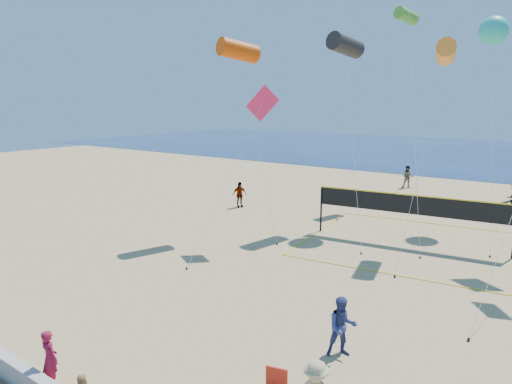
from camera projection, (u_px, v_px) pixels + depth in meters
The scene contains 12 objects.
ground at pixel (203, 377), 12.09m from camera, with size 120.00×120.00×0.00m, color tan.
woman at pixel (50, 359), 11.58m from camera, with size 0.56×0.37×1.54m, color maroon.
bystander_a at pixel (342, 327), 12.97m from camera, with size 0.86×0.67×1.77m, color navy.
far_person_0 at pixel (239, 195), 31.36m from camera, with size 1.03×0.43×1.77m, color gray.
far_person_3 at pixel (408, 177), 38.41m from camera, with size 0.91×0.71×1.87m, color gray.
volleyball_net at pixel (409, 210), 23.10m from camera, with size 10.68×10.55×2.58m.
kite_0 at pixel (238, 51), 24.16m from camera, with size 4.21×2.54×10.47m.
kite_1 at pixel (346, 45), 25.68m from camera, with size 4.25×6.24×10.97m.
kite_2 at pixel (446, 52), 21.76m from camera, with size 1.40×7.03×10.09m.
kite_3 at pixel (260, 110), 22.51m from camera, with size 1.82×5.67×8.00m.
kite_7 at pixel (494, 30), 26.16m from camera, with size 2.82×8.20×11.99m.
kite_8 at pixel (406, 16), 31.29m from camera, with size 1.59×9.05×13.49m.
Camera 1 is at (7.48, -8.04, 7.19)m, focal length 32.00 mm.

